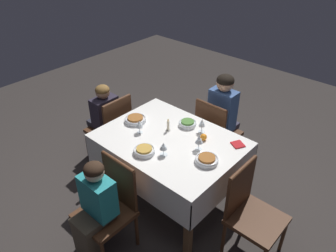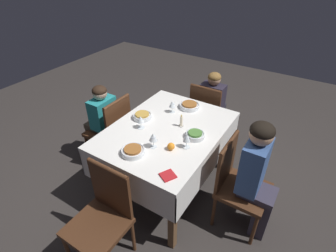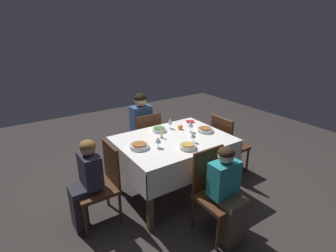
# 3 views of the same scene
# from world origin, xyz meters

# --- Properties ---
(ground_plane) EXTENTS (8.00, 8.00, 0.00)m
(ground_plane) POSITION_xyz_m (0.00, 0.00, 0.00)
(ground_plane) COLOR #332D2B
(dining_table) EXTENTS (1.35, 1.02, 0.78)m
(dining_table) POSITION_xyz_m (0.00, 0.00, 0.67)
(dining_table) COLOR white
(dining_table) RESTS_ON ground_plane
(chair_south) EXTENTS (0.43, 0.44, 0.90)m
(chair_south) POSITION_xyz_m (-0.02, -0.77, 0.49)
(chair_south) COLOR #472816
(chair_south) RESTS_ON ground_plane
(chair_north) EXTENTS (0.43, 0.44, 0.90)m
(chair_north) POSITION_xyz_m (0.01, 0.77, 0.49)
(chair_north) COLOR #472816
(chair_north) RESTS_ON ground_plane
(chair_east) EXTENTS (0.44, 0.43, 0.90)m
(chair_east) POSITION_xyz_m (0.93, -0.03, 0.49)
(chair_east) COLOR #472816
(chair_east) RESTS_ON ground_plane
(chair_west) EXTENTS (0.44, 0.43, 0.90)m
(chair_west) POSITION_xyz_m (-0.93, 0.01, 0.49)
(chair_west) COLOR #472816
(chair_west) RESTS_ON ground_plane
(person_adult_denim) EXTENTS (0.30, 0.34, 1.16)m
(person_adult_denim) POSITION_xyz_m (-0.02, -0.93, 0.66)
(person_adult_denim) COLOR #383342
(person_adult_denim) RESTS_ON ground_plane
(person_child_teal) EXTENTS (0.30, 0.33, 1.01)m
(person_child_teal) POSITION_xyz_m (0.01, 0.94, 0.55)
(person_child_teal) COLOR #4C4233
(person_child_teal) RESTS_ON ground_plane
(person_child_dark) EXTENTS (0.33, 0.30, 1.00)m
(person_child_dark) POSITION_xyz_m (1.10, -0.03, 0.55)
(person_child_dark) COLOR #282833
(person_child_dark) RESTS_ON ground_plane
(bowl_south) EXTENTS (0.18, 0.18, 0.06)m
(bowl_south) POSITION_xyz_m (0.02, -0.30, 0.80)
(bowl_south) COLOR silver
(bowl_south) RESTS_ON dining_table
(wine_glass_south) EXTENTS (0.07, 0.07, 0.15)m
(wine_glass_south) POSITION_xyz_m (-0.15, -0.30, 0.88)
(wine_glass_south) COLOR white
(wine_glass_south) RESTS_ON dining_table
(bowl_north) EXTENTS (0.20, 0.20, 0.06)m
(bowl_north) POSITION_xyz_m (0.03, 0.32, 0.80)
(bowl_north) COLOR silver
(bowl_north) RESTS_ON dining_table
(wine_glass_north) EXTENTS (0.07, 0.07, 0.13)m
(wine_glass_north) POSITION_xyz_m (-0.12, 0.22, 0.87)
(wine_glass_north) COLOR white
(wine_glass_north) RESTS_ON dining_table
(bowl_east) EXTENTS (0.22, 0.22, 0.06)m
(bowl_east) POSITION_xyz_m (0.48, 0.01, 0.80)
(bowl_east) COLOR silver
(bowl_east) RESTS_ON dining_table
(wine_glass_east) EXTENTS (0.07, 0.07, 0.14)m
(wine_glass_east) POSITION_xyz_m (0.30, 0.12, 0.87)
(wine_glass_east) COLOR white
(wine_glass_east) RESTS_ON dining_table
(bowl_west) EXTENTS (0.21, 0.21, 0.06)m
(bowl_west) POSITION_xyz_m (-0.47, 0.04, 0.80)
(bowl_west) COLOR silver
(bowl_west) RESTS_ON dining_table
(wine_glass_west) EXTENTS (0.07, 0.07, 0.15)m
(wine_glass_west) POSITION_xyz_m (-0.31, -0.06, 0.88)
(wine_glass_west) COLOR white
(wine_glass_west) RESTS_ON dining_table
(candle_centerpiece) EXTENTS (0.05, 0.05, 0.14)m
(candle_centerpiece) POSITION_xyz_m (0.11, -0.10, 0.82)
(candle_centerpiece) COLOR beige
(candle_centerpiece) RESTS_ON dining_table
(orange_fruit) EXTENTS (0.07, 0.07, 0.07)m
(orange_fruit) POSITION_xyz_m (-0.25, -0.20, 0.81)
(orange_fruit) COLOR orange
(orange_fruit) RESTS_ON dining_table
(napkin_red_folded) EXTENTS (0.15, 0.14, 0.01)m
(napkin_red_folded) POSITION_xyz_m (-0.54, -0.35, 0.78)
(napkin_red_folded) COLOR red
(napkin_red_folded) RESTS_ON dining_table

